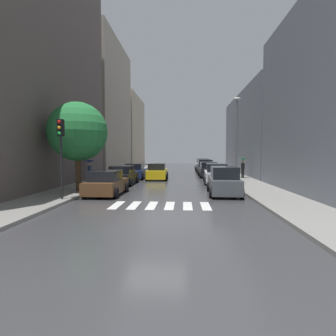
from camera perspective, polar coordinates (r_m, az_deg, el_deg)
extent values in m
cube|color=#37373A|center=(35.28, 1.33, -1.26)|extent=(28.00, 72.00, 0.04)
cube|color=gray|center=(36.08, -9.04, -1.05)|extent=(3.00, 72.00, 0.15)
cube|color=gray|center=(35.66, 11.83, -1.13)|extent=(3.00, 72.00, 0.15)
cube|color=silver|center=(14.59, -10.39, -7.43)|extent=(0.45, 2.20, 0.01)
cube|color=silver|center=(14.41, -6.88, -7.53)|extent=(0.45, 2.20, 0.01)
cube|color=silver|center=(14.28, -3.29, -7.61)|extent=(0.45, 2.20, 0.01)
cube|color=silver|center=(14.21, 0.35, -7.66)|extent=(0.45, 2.20, 0.01)
cube|color=silver|center=(14.19, 4.01, -7.68)|extent=(0.45, 2.20, 0.01)
cube|color=silver|center=(14.24, 7.67, -7.67)|extent=(0.45, 2.20, 0.01)
cube|color=#564C47|center=(24.78, -28.05, 19.44)|extent=(6.00, 21.76, 19.56)
cube|color=#9E9384|center=(42.68, -13.67, 11.84)|extent=(6.00, 15.91, 18.43)
cube|color=#B2A38C|center=(58.85, -8.79, 7.30)|extent=(6.00, 15.87, 14.02)
cube|color=slate|center=(37.25, 18.66, 6.55)|extent=(6.00, 20.58, 10.03)
cube|color=brown|center=(18.20, -12.39, -3.62)|extent=(1.99, 4.16, 0.75)
cube|color=black|center=(17.94, -12.60, -1.52)|extent=(1.72, 2.30, 0.62)
cylinder|color=black|center=(19.80, -13.90, -3.78)|extent=(0.23, 0.64, 0.64)
cylinder|color=black|center=(19.29, -8.50, -3.90)|extent=(0.23, 0.64, 0.64)
cylinder|color=black|center=(17.26, -16.73, -4.82)|extent=(0.23, 0.64, 0.64)
cylinder|color=black|center=(16.67, -10.57, -5.02)|extent=(0.23, 0.64, 0.64)
cube|color=black|center=(24.00, -9.15, -1.95)|extent=(2.02, 4.28, 0.77)
cube|color=black|center=(23.74, -9.29, -0.30)|extent=(1.74, 2.37, 0.63)
cylinder|color=black|center=(25.61, -10.48, -2.20)|extent=(0.24, 0.65, 0.64)
cylinder|color=black|center=(25.17, -6.27, -2.25)|extent=(0.24, 0.65, 0.64)
cylinder|color=black|center=(22.94, -12.31, -2.83)|extent=(0.24, 0.65, 0.64)
cylinder|color=black|center=(22.45, -7.63, -2.91)|extent=(0.24, 0.65, 0.64)
cube|color=navy|center=(29.15, -6.65, -1.05)|extent=(1.88, 4.31, 0.77)
cube|color=black|center=(28.89, -6.73, 0.30)|extent=(1.64, 2.38, 0.63)
cylinder|color=black|center=(30.71, -7.92, -1.30)|extent=(0.23, 0.64, 0.64)
cylinder|color=black|center=(30.43, -4.53, -1.32)|extent=(0.23, 0.64, 0.64)
cylinder|color=black|center=(27.94, -8.97, -1.75)|extent=(0.23, 0.64, 0.64)
cylinder|color=black|center=(27.64, -5.25, -1.77)|extent=(0.23, 0.64, 0.64)
cube|color=#474C51|center=(18.24, 11.27, -3.38)|extent=(1.93, 4.48, 0.89)
cube|color=black|center=(17.95, 11.37, -0.89)|extent=(1.64, 2.49, 0.73)
cylinder|color=black|center=(19.65, 8.24, -3.77)|extent=(0.24, 0.65, 0.64)
cylinder|color=black|center=(19.82, 13.37, -3.76)|extent=(0.24, 0.65, 0.64)
cylinder|color=black|center=(16.76, 8.76, -4.96)|extent=(0.24, 0.65, 0.64)
cylinder|color=black|center=(16.96, 14.77, -4.93)|extent=(0.24, 0.65, 0.64)
cube|color=silver|center=(24.92, 9.71, -1.68)|extent=(2.09, 4.81, 0.86)
cube|color=black|center=(24.63, 9.77, 0.08)|extent=(1.78, 2.67, 0.70)
cylinder|color=black|center=(26.45, 7.42, -2.01)|extent=(0.25, 0.65, 0.64)
cylinder|color=black|center=(26.57, 11.51, -2.02)|extent=(0.25, 0.65, 0.64)
cylinder|color=black|center=(23.34, 7.65, -2.68)|extent=(0.25, 0.65, 0.64)
cylinder|color=black|center=(23.48, 12.28, -2.69)|extent=(0.25, 0.65, 0.64)
cube|color=black|center=(31.41, 8.16, -0.72)|extent=(1.94, 4.63, 0.82)
cube|color=black|center=(31.14, 8.21, 0.61)|extent=(1.70, 2.55, 0.67)
cylinder|color=black|center=(32.87, 6.25, -1.01)|extent=(0.22, 0.64, 0.64)
cylinder|color=black|center=(33.04, 9.55, -1.01)|extent=(0.22, 0.64, 0.64)
cylinder|color=black|center=(29.84, 6.60, -1.42)|extent=(0.22, 0.64, 0.64)
cylinder|color=black|center=(30.03, 10.23, -1.42)|extent=(0.22, 0.64, 0.64)
cube|color=black|center=(37.12, 7.48, -0.08)|extent=(2.02, 4.32, 0.89)
cube|color=black|center=(36.87, 7.52, 1.15)|extent=(1.75, 2.39, 0.73)
cylinder|color=black|center=(38.47, 5.84, -0.41)|extent=(0.23, 0.64, 0.64)
cylinder|color=black|center=(38.64, 8.72, -0.41)|extent=(0.23, 0.64, 0.64)
cylinder|color=black|center=(35.66, 6.13, -0.69)|extent=(0.23, 0.64, 0.64)
cylinder|color=black|center=(35.84, 9.23, -0.69)|extent=(0.23, 0.64, 0.64)
cube|color=silver|center=(42.66, 7.03, 0.33)|extent=(2.03, 4.33, 0.89)
cube|color=black|center=(42.42, 7.06, 1.41)|extent=(1.74, 2.40, 0.73)
cylinder|color=black|center=(43.99, 5.62, 0.03)|extent=(0.24, 0.65, 0.64)
cylinder|color=black|center=(44.18, 8.05, 0.03)|extent=(0.24, 0.65, 0.64)
cylinder|color=black|center=(41.19, 5.92, -0.18)|extent=(0.24, 0.65, 0.64)
cylinder|color=black|center=(41.39, 8.52, -0.18)|extent=(0.24, 0.65, 0.64)
cube|color=yellow|center=(28.13, -2.20, -1.16)|extent=(1.93, 4.45, 0.80)
cube|color=black|center=(27.87, -2.24, 0.30)|extent=(1.67, 2.46, 0.65)
cube|color=#F2EDCC|center=(27.85, -2.24, 1.15)|extent=(0.21, 0.36, 0.18)
cylinder|color=black|center=(29.68, -3.76, -1.43)|extent=(0.23, 0.64, 0.64)
cylinder|color=black|center=(29.55, -0.19, -1.45)|extent=(0.23, 0.64, 0.64)
cylinder|color=black|center=(26.79, -4.41, -1.92)|extent=(0.23, 0.64, 0.64)
cylinder|color=black|center=(26.65, -0.45, -1.94)|extent=(0.23, 0.64, 0.64)
cylinder|color=#38513D|center=(26.72, -15.62, -1.60)|extent=(0.28, 0.28, 0.75)
cylinder|color=navy|center=(26.68, -15.65, -0.17)|extent=(0.36, 0.36, 0.59)
sphere|color=tan|center=(26.66, -15.66, 0.71)|extent=(0.23, 0.23, 0.23)
cone|color=navy|center=(26.65, -15.67, 1.32)|extent=(1.01, 1.01, 0.20)
cylinder|color=#333338|center=(26.66, -15.66, 0.57)|extent=(0.02, 0.02, 0.69)
cylinder|color=black|center=(29.12, 14.94, -1.14)|extent=(0.28, 0.28, 0.83)
cylinder|color=black|center=(29.08, 14.96, 0.32)|extent=(0.36, 0.36, 0.65)
sphere|color=tan|center=(29.06, 14.97, 1.22)|extent=(0.26, 0.26, 0.26)
cone|color=#19723F|center=(29.05, 14.98, 1.79)|extent=(1.02, 1.02, 0.20)
cylinder|color=#333338|center=(29.06, 14.97, 1.06)|extent=(0.02, 0.02, 0.75)
cylinder|color=#513823|center=(19.49, -17.74, -1.11)|extent=(0.36, 0.36, 2.26)
sphere|color=#247037|center=(19.49, -17.88, 7.05)|extent=(3.87, 3.87, 3.87)
cylinder|color=black|center=(16.20, -20.83, 0.03)|extent=(0.12, 0.12, 3.40)
cube|color=black|center=(16.23, -20.98, 7.63)|extent=(0.30, 0.30, 0.90)
sphere|color=red|center=(16.10, -21.26, 8.74)|extent=(0.18, 0.18, 0.18)
sphere|color=#F2A519|center=(16.07, -21.24, 7.68)|extent=(0.18, 0.18, 0.18)
sphere|color=green|center=(16.05, -21.22, 6.61)|extent=(0.18, 0.18, 0.18)
cylinder|color=#595B60|center=(24.20, 13.74, 5.18)|extent=(0.16, 0.16, 6.85)
ellipsoid|color=beige|center=(24.60, 13.85, 13.53)|extent=(0.60, 0.28, 0.24)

